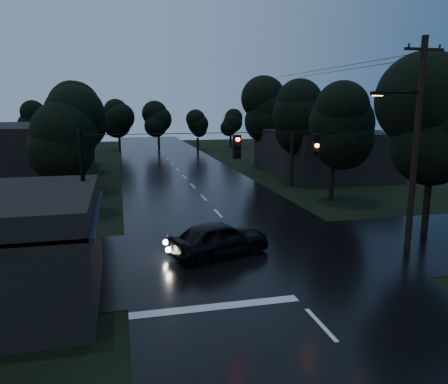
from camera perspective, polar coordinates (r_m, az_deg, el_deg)
name	(u,v)px	position (r m, az deg, el deg)	size (l,w,h in m)	color
main_road	(193,186)	(37.95, -4.10, 0.76)	(12.00, 120.00, 0.02)	black
cross_street	(255,254)	(20.95, 4.10, -8.08)	(60.00, 9.00, 0.02)	black
building_far_right	(322,152)	(45.71, 12.65, 5.11)	(10.00, 14.00, 4.40)	black
building_far_left	(38,150)	(47.70, -23.12, 5.08)	(10.00, 16.00, 5.00)	black
utility_pole_main	(415,142)	(22.38, 23.63, 6.06)	(3.50, 0.30, 10.00)	black
utility_pole_far	(292,141)	(37.78, 8.93, 6.54)	(2.00, 0.30, 7.50)	black
anchor_pole_left	(85,205)	(18.31, -17.75, -1.68)	(0.18, 0.18, 6.00)	black
span_signals	(276,145)	(19.06, 6.84, 6.11)	(15.00, 0.37, 1.12)	black
tree_corner_near	(434,123)	(25.51, 25.76, 8.08)	(4.48, 4.48, 9.44)	black
tree_left_a	(70,133)	(29.02, -19.48, 7.32)	(3.92, 3.92, 8.26)	black
tree_left_b	(72,122)	(37.01, -19.22, 8.66)	(4.20, 4.20, 8.85)	black
tree_left_c	(75,114)	(47.01, -18.83, 9.58)	(4.48, 4.48, 9.44)	black
tree_right_a	(334,124)	(32.53, 14.23, 8.65)	(4.20, 4.20, 8.85)	black
tree_right_b	(298,116)	(40.01, 9.67, 9.81)	(4.48, 4.48, 9.44)	black
tree_right_c	(268,110)	(49.55, 5.75, 10.62)	(4.76, 4.76, 10.03)	black
car	(219,238)	(20.48, -0.61, -6.08)	(1.94, 4.83, 1.65)	black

